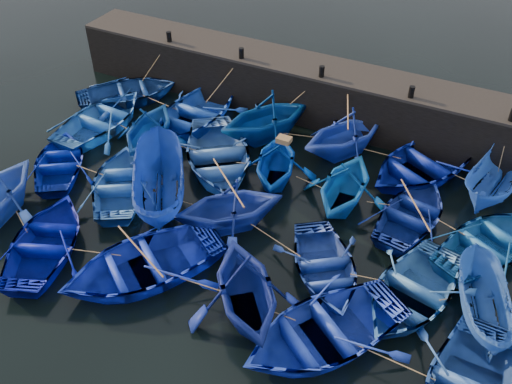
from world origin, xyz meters
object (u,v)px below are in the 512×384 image
at_px(boat_0, 128,92).
at_px(boat_8, 217,156).
at_px(wooden_crate, 284,140).
at_px(boat_13, 60,162).

relative_size(boat_0, boat_8, 0.87).
xyz_separation_m(boat_8, wooden_crate, (2.93, 0.25, 1.56)).
height_order(boat_8, wooden_crate, wooden_crate).
relative_size(boat_8, boat_13, 1.34).
relative_size(boat_0, boat_13, 1.17).
xyz_separation_m(boat_0, wooden_crate, (9.65, -2.57, 1.64)).
distance_m(boat_8, wooden_crate, 3.33).
bearing_deg(boat_13, wooden_crate, 168.02).
bearing_deg(boat_13, boat_8, 175.26).
relative_size(boat_13, wooden_crate, 7.73).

